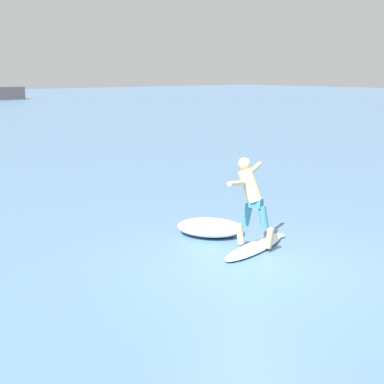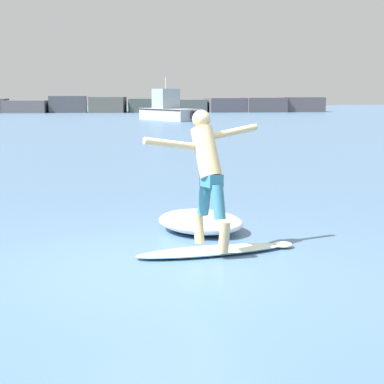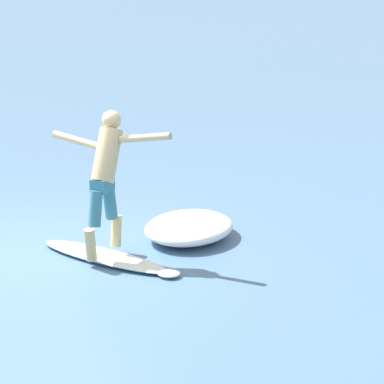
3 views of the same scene
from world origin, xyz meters
name	(u,v)px [view 3 (image 3 of 3)]	position (x,y,z in m)	size (l,w,h in m)	color
ground_plane	(36,254)	(0.00, 0.00, 0.00)	(200.00, 200.00, 0.00)	#4F759C
surfboard	(106,257)	(0.75, 0.56, 0.04)	(2.17, 0.93, 0.22)	white
surfer	(106,170)	(0.67, 0.64, 1.11)	(1.54, 0.96, 1.74)	tan
wave_foam_at_tail	(189,227)	(0.73, 1.89, 0.15)	(1.70, 1.81, 0.30)	white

